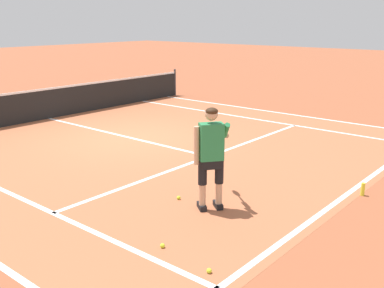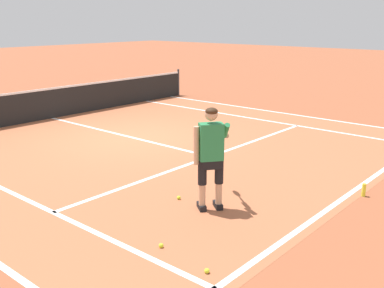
% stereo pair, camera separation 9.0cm
% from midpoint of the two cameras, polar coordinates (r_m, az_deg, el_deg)
% --- Properties ---
extents(ground_plane, '(80.00, 80.00, 0.00)m').
position_cam_midpoint_polar(ground_plane, '(12.14, -7.15, 0.77)').
color(ground_plane, '#9E5133').
extents(court_inner_surface, '(10.98, 10.14, 0.00)m').
position_cam_midpoint_polar(court_inner_surface, '(11.39, -3.50, -0.11)').
color(court_inner_surface, '#B2603D').
rests_on(court_inner_surface, ground).
extents(line_baseline, '(10.98, 0.10, 0.01)m').
position_cam_midpoint_polar(line_baseline, '(8.88, 19.82, -5.58)').
color(line_baseline, white).
rests_on(line_baseline, ground).
extents(line_service, '(8.23, 0.10, 0.01)m').
position_cam_midpoint_polar(line_service, '(10.42, 2.56, -1.57)').
color(line_service, white).
rests_on(line_service, ground).
extents(line_centre_service, '(0.10, 6.40, 0.01)m').
position_cam_midpoint_polar(line_centre_service, '(12.58, -8.97, 1.23)').
color(line_centre_service, white).
rests_on(line_centre_service, ground).
extents(line_singles_left, '(0.10, 9.74, 0.01)m').
position_cam_midpoint_polar(line_singles_left, '(9.06, -22.00, -5.38)').
color(line_singles_left, white).
rests_on(line_singles_left, ground).
extents(line_singles_right, '(0.10, 9.74, 0.01)m').
position_cam_midpoint_polar(line_singles_right, '(14.54, 7.87, 3.19)').
color(line_singles_right, white).
rests_on(line_singles_right, ground).
extents(line_doubles_right, '(0.10, 9.74, 0.01)m').
position_cam_midpoint_polar(line_doubles_right, '(15.69, 10.61, 3.97)').
color(line_doubles_right, white).
rests_on(line_doubles_right, ground).
extents(tennis_net, '(11.96, 0.08, 1.07)m').
position_cam_midpoint_polar(tennis_net, '(15.01, -17.06, 4.97)').
color(tennis_net, '#333338').
rests_on(tennis_net, ground).
extents(tennis_player, '(1.11, 0.83, 1.71)m').
position_cam_midpoint_polar(tennis_player, '(7.31, 2.74, -0.94)').
color(tennis_player, black).
rests_on(tennis_player, ground).
extents(tennis_ball_near_feet, '(0.07, 0.07, 0.07)m').
position_cam_midpoint_polar(tennis_ball_near_feet, '(7.99, -1.34, -6.74)').
color(tennis_ball_near_feet, '#CCE02D').
rests_on(tennis_ball_near_feet, ground).
extents(tennis_ball_by_baseline, '(0.07, 0.07, 0.07)m').
position_cam_midpoint_polar(tennis_ball_by_baseline, '(6.43, -3.48, -12.58)').
color(tennis_ball_by_baseline, '#CCE02D').
rests_on(tennis_ball_by_baseline, ground).
extents(tennis_ball_mid_court, '(0.07, 0.07, 0.07)m').
position_cam_midpoint_polar(tennis_ball_mid_court, '(5.85, 2.34, -15.60)').
color(tennis_ball_mid_court, '#CCE02D').
rests_on(tennis_ball_mid_court, ground).
extents(water_bottle, '(0.07, 0.07, 0.24)m').
position_cam_midpoint_polar(water_bottle, '(8.67, 21.01, -5.39)').
color(water_bottle, yellow).
rests_on(water_bottle, ground).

